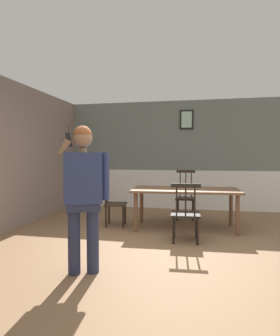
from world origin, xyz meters
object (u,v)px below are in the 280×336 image
(chair_near_window, at_px, (185,213))
(dining_table, at_px, (185,193))
(person_figure, at_px, (84,188))
(chair_at_table_head, at_px, (185,196))
(chair_by_doorway, at_px, (114,203))

(chair_near_window, bearing_deg, dining_table, 89.45)
(chair_near_window, relative_size, person_figure, 0.55)
(chair_near_window, xyz_separation_m, chair_at_table_head, (-0.09, 1.69, 0.03))
(chair_near_window, xyz_separation_m, person_figure, (-1.08, -1.47, 0.53))
(chair_at_table_head, distance_m, person_figure, 3.35)
(dining_table, distance_m, person_figure, 2.56)
(chair_near_window, bearing_deg, person_figure, -129.96)
(chair_near_window, distance_m, person_figure, 1.90)
(dining_table, relative_size, person_figure, 1.17)
(chair_by_doorway, distance_m, person_figure, 2.33)
(dining_table, bearing_deg, chair_at_table_head, 92.90)
(dining_table, distance_m, chair_at_table_head, 0.87)
(dining_table, bearing_deg, chair_near_window, -86.95)
(chair_near_window, bearing_deg, chair_at_table_head, 89.38)
(chair_by_doorway, bearing_deg, dining_table, 85.07)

